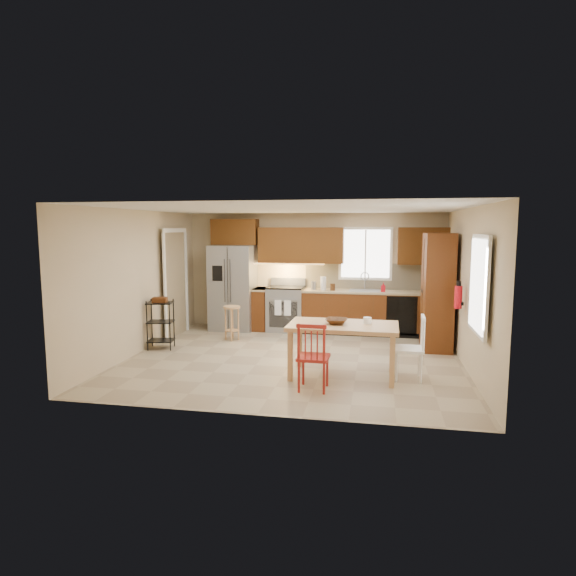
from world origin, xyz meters
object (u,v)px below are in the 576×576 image
(range_stove, at_px, (286,309))
(pantry, at_px, (437,291))
(utility_cart, at_px, (161,324))
(chair_red, at_px, (313,356))
(bar_stool, at_px, (232,323))
(refrigerator, at_px, (233,288))
(table_jar, at_px, (367,322))
(dining_table, at_px, (343,351))
(soap_bottle, at_px, (383,287))
(fire_extinguisher, at_px, (458,297))
(table_bowl, at_px, (336,324))
(chair_white, at_px, (409,348))

(range_stove, distance_m, pantry, 3.19)
(utility_cart, bearing_deg, chair_red, -39.99)
(pantry, bearing_deg, bar_stool, -178.83)
(refrigerator, height_order, bar_stool, refrigerator)
(table_jar, distance_m, bar_stool, 3.26)
(dining_table, bearing_deg, table_jar, 17.30)
(soap_bottle, distance_m, fire_extinguisher, 2.27)
(pantry, height_order, utility_cart, pantry)
(table_jar, bearing_deg, refrigerator, 135.90)
(utility_cart, bearing_deg, pantry, 0.37)
(utility_cart, bearing_deg, table_bowl, -28.46)
(refrigerator, distance_m, fire_extinguisher, 4.76)
(range_stove, bearing_deg, utility_cart, -135.16)
(refrigerator, xyz_separation_m, fire_extinguisher, (4.33, -1.98, 0.19))
(bar_stool, bearing_deg, chair_red, -28.16)
(fire_extinguisher, relative_size, dining_table, 0.23)
(soap_bottle, height_order, chair_white, soap_bottle)
(bar_stool, bearing_deg, fire_extinguisher, 11.28)
(chair_white, bearing_deg, range_stove, 40.28)
(dining_table, height_order, bar_stool, dining_table)
(table_jar, relative_size, bar_stool, 0.21)
(pantry, height_order, bar_stool, pantry)
(pantry, bearing_deg, chair_white, -106.96)
(chair_red, distance_m, chair_white, 1.48)
(range_stove, relative_size, utility_cart, 1.03)
(refrigerator, height_order, range_stove, refrigerator)
(chair_red, bearing_deg, table_jar, 48.38)
(range_stove, distance_m, table_bowl, 3.30)
(pantry, xyz_separation_m, bar_stool, (-3.85, -0.08, -0.71))
(chair_red, bearing_deg, pantry, 55.86)
(table_jar, bearing_deg, utility_cart, 165.57)
(fire_extinguisher, bearing_deg, refrigerator, 155.48)
(range_stove, xyz_separation_m, chair_red, (1.08, -3.65, 0.01))
(refrigerator, xyz_separation_m, pantry, (4.13, -0.93, 0.14))
(utility_cart, bearing_deg, range_stove, 34.26)
(pantry, height_order, table_jar, pantry)
(range_stove, xyz_separation_m, utility_cart, (-1.95, -1.94, -0.01))
(range_stove, distance_m, dining_table, 3.32)
(table_bowl, distance_m, table_jar, 0.46)
(bar_stool, bearing_deg, dining_table, -15.26)
(refrigerator, height_order, chair_red, refrigerator)
(range_stove, distance_m, chair_red, 3.80)
(refrigerator, bearing_deg, chair_white, -39.28)
(soap_bottle, xyz_separation_m, utility_cart, (-3.98, -1.85, -0.55))
(pantry, distance_m, fire_extinguisher, 1.07)
(refrigerator, xyz_separation_m, table_bowl, (2.48, -2.94, -0.12))
(refrigerator, xyz_separation_m, table_jar, (2.93, -2.84, -0.09))
(table_bowl, bearing_deg, chair_red, -111.08)
(range_stove, distance_m, chair_white, 3.79)
(refrigerator, relative_size, chair_red, 1.95)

